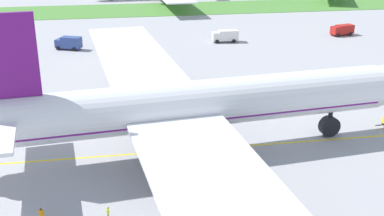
{
  "coord_description": "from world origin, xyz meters",
  "views": [
    {
      "loc": [
        -10.66,
        -57.54,
        28.06
      ],
      "look_at": [
        -0.4,
        3.56,
        4.06
      ],
      "focal_mm": 46.61,
      "sensor_mm": 36.0,
      "label": 1
    }
  ],
  "objects_px": {
    "airliner_foreground": "(182,106)",
    "ground_crew_marshaller_front": "(108,212)",
    "service_truck_baggage_loader": "(342,30)",
    "service_truck_catering_van": "(225,36)",
    "service_truck_fuel_bowser": "(69,43)",
    "ground_crew_wingwalker_port": "(41,214)"
  },
  "relations": [
    {
      "from": "ground_crew_marshaller_front",
      "to": "service_truck_baggage_loader",
      "type": "distance_m",
      "value": 93.18
    },
    {
      "from": "airliner_foreground",
      "to": "service_truck_fuel_bowser",
      "type": "xyz_separation_m",
      "value": [
        -17.31,
        55.8,
        -4.78
      ]
    },
    {
      "from": "airliner_foreground",
      "to": "ground_crew_marshaller_front",
      "type": "bearing_deg",
      "value": -125.02
    },
    {
      "from": "ground_crew_wingwalker_port",
      "to": "airliner_foreground",
      "type": "bearing_deg",
      "value": 39.13
    },
    {
      "from": "ground_crew_wingwalker_port",
      "to": "ground_crew_marshaller_front",
      "type": "bearing_deg",
      "value": -5.37
    },
    {
      "from": "service_truck_catering_van",
      "to": "service_truck_baggage_loader",
      "type": "bearing_deg",
      "value": 3.89
    },
    {
      "from": "airliner_foreground",
      "to": "ground_crew_wingwalker_port",
      "type": "relative_size",
      "value": 57.55
    },
    {
      "from": "ground_crew_marshaller_front",
      "to": "service_truck_baggage_loader",
      "type": "height_order",
      "value": "service_truck_baggage_loader"
    },
    {
      "from": "ground_crew_wingwalker_port",
      "to": "service_truck_baggage_loader",
      "type": "relative_size",
      "value": 0.28
    },
    {
      "from": "service_truck_fuel_bowser",
      "to": "airliner_foreground",
      "type": "bearing_deg",
      "value": -72.77
    },
    {
      "from": "airliner_foreground",
      "to": "ground_crew_marshaller_front",
      "type": "height_order",
      "value": "airliner_foreground"
    },
    {
      "from": "ground_crew_marshaller_front",
      "to": "service_truck_fuel_bowser",
      "type": "relative_size",
      "value": 0.26
    },
    {
      "from": "ground_crew_marshaller_front",
      "to": "service_truck_baggage_loader",
      "type": "bearing_deg",
      "value": 51.06
    },
    {
      "from": "service_truck_fuel_bowser",
      "to": "ground_crew_wingwalker_port",
      "type": "bearing_deg",
      "value": -88.73
    },
    {
      "from": "airliner_foreground",
      "to": "ground_crew_wingwalker_port",
      "type": "xyz_separation_m",
      "value": [
        -15.78,
        -12.84,
        -5.3
      ]
    },
    {
      "from": "airliner_foreground",
      "to": "service_truck_baggage_loader",
      "type": "height_order",
      "value": "airliner_foreground"
    },
    {
      "from": "airliner_foreground",
      "to": "ground_crew_marshaller_front",
      "type": "distance_m",
      "value": 17.28
    },
    {
      "from": "service_truck_baggage_loader",
      "to": "service_truck_catering_van",
      "type": "distance_m",
      "value": 30.48
    },
    {
      "from": "airliner_foreground",
      "to": "service_truck_baggage_loader",
      "type": "distance_m",
      "value": 76.97
    },
    {
      "from": "service_truck_baggage_loader",
      "to": "service_truck_fuel_bowser",
      "type": "bearing_deg",
      "value": -177.22
    },
    {
      "from": "airliner_foreground",
      "to": "service_truck_fuel_bowser",
      "type": "relative_size",
      "value": 16.11
    },
    {
      "from": "airliner_foreground",
      "to": "service_truck_catering_van",
      "type": "bearing_deg",
      "value": 71.79
    }
  ]
}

